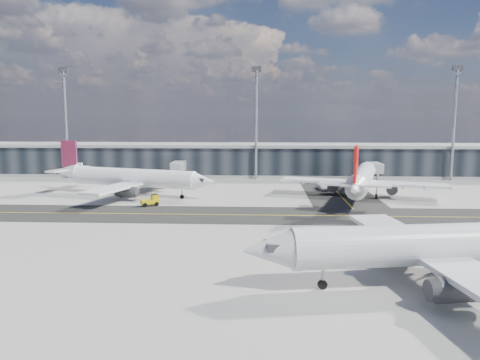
% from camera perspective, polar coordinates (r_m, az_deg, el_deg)
% --- Properties ---
extents(ground, '(300.00, 300.00, 0.00)m').
position_cam_1_polar(ground, '(75.18, 1.43, -4.94)').
color(ground, gray).
rests_on(ground, ground).
extents(taxiway_lanes, '(180.00, 63.00, 0.03)m').
position_cam_1_polar(taxiway_lanes, '(85.69, 4.22, -3.34)').
color(taxiway_lanes, black).
rests_on(taxiway_lanes, ground).
extents(terminal_concourse, '(152.00, 19.80, 8.80)m').
position_cam_1_polar(terminal_concourse, '(128.82, 2.03, 2.34)').
color(terminal_concourse, black).
rests_on(terminal_concourse, ground).
extents(floodlight_masts, '(102.50, 0.70, 28.90)m').
position_cam_1_polar(floodlight_masts, '(121.26, 1.99, 7.43)').
color(floodlight_masts, gray).
rests_on(floodlight_masts, ground).
extents(airliner_af, '(37.13, 32.00, 11.21)m').
position_cam_1_polar(airliner_af, '(100.25, -13.19, 0.27)').
color(airliner_af, white).
rests_on(airliner_af, ground).
extents(airliner_redtail, '(33.41, 38.81, 11.67)m').
position_cam_1_polar(airliner_redtail, '(97.60, 14.64, 0.10)').
color(airliner_redtail, white).
rests_on(airliner_redtail, ground).
extents(airliner_near, '(41.27, 35.35, 12.24)m').
position_cam_1_polar(airliner_near, '(51.26, 24.27, -7.20)').
color(airliner_near, silver).
rests_on(airliner_near, ground).
extents(baggage_tug, '(3.63, 2.87, 2.06)m').
position_cam_1_polar(baggage_tug, '(88.42, -10.73, -2.43)').
color(baggage_tug, '#E0BE0B').
rests_on(baggage_tug, ground).
extents(service_van, '(3.27, 5.93, 1.57)m').
position_cam_1_polar(service_van, '(107.07, 10.21, -0.74)').
color(service_van, white).
rests_on(service_van, ground).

